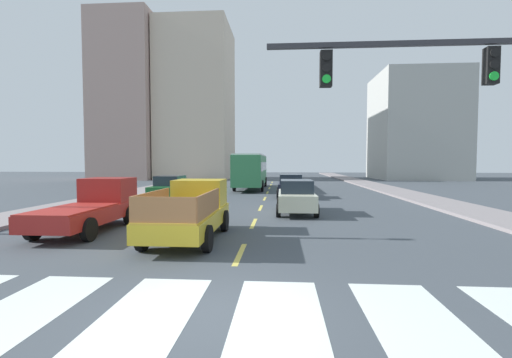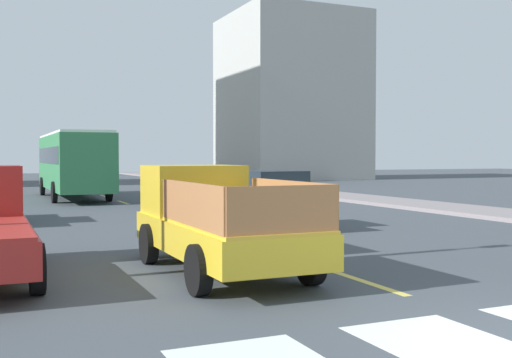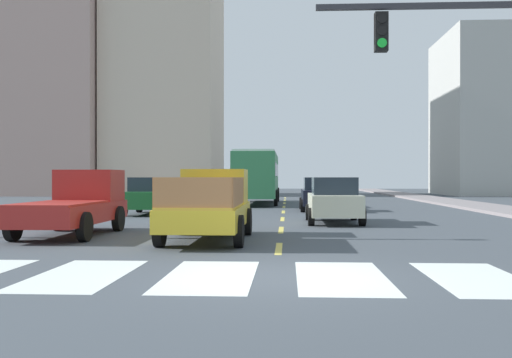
% 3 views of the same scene
% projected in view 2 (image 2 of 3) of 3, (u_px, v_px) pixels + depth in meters
% --- Properties ---
extents(sidewalk_right, '(3.01, 110.00, 0.15)m').
position_uv_depth(sidewalk_right, '(396.00, 202.00, 27.79)').
color(sidewalk_right, gray).
rests_on(sidewalk_right, ground).
extents(lane_dash_0, '(0.16, 2.40, 0.01)m').
position_uv_depth(lane_dash_0, '(364.00, 282.00, 10.52)').
color(lane_dash_0, '#D5C253').
rests_on(lane_dash_0, ground).
extents(lane_dash_1, '(0.16, 2.40, 0.01)m').
position_uv_depth(lane_dash_1, '(249.00, 244.00, 15.09)').
color(lane_dash_1, '#D5C253').
rests_on(lane_dash_1, ground).
extents(lane_dash_2, '(0.16, 2.40, 0.01)m').
position_uv_depth(lane_dash_2, '(188.00, 224.00, 19.66)').
color(lane_dash_2, '#D5C253').
rests_on(lane_dash_2, ground).
extents(lane_dash_3, '(0.16, 2.40, 0.01)m').
position_uv_depth(lane_dash_3, '(149.00, 211.00, 24.23)').
color(lane_dash_3, '#D5C253').
rests_on(lane_dash_3, ground).
extents(lane_dash_4, '(0.16, 2.40, 0.01)m').
position_uv_depth(lane_dash_4, '(123.00, 202.00, 28.80)').
color(lane_dash_4, '#D5C253').
rests_on(lane_dash_4, ground).
extents(lane_dash_5, '(0.16, 2.40, 0.01)m').
position_uv_depth(lane_dash_5, '(104.00, 196.00, 33.37)').
color(lane_dash_5, '#D5C253').
rests_on(lane_dash_5, ground).
extents(lane_dash_6, '(0.16, 2.40, 0.01)m').
position_uv_depth(lane_dash_6, '(90.00, 191.00, 37.94)').
color(lane_dash_6, '#D5C253').
rests_on(lane_dash_6, ground).
extents(lane_dash_7, '(0.16, 2.40, 0.01)m').
position_uv_depth(lane_dash_7, '(79.00, 188.00, 42.52)').
color(lane_dash_7, '#D5C253').
rests_on(lane_dash_7, ground).
extents(pickup_stakebed, '(2.18, 5.20, 1.96)m').
position_uv_depth(pickup_stakebed, '(214.00, 220.00, 11.64)').
color(pickup_stakebed, gold).
rests_on(pickup_stakebed, ground).
extents(city_bus, '(2.72, 10.80, 3.32)m').
position_uv_depth(city_bus, '(73.00, 160.00, 31.57)').
color(city_bus, '#327F4C').
rests_on(city_bus, ground).
extents(sedan_near_right, '(2.02, 4.40, 1.72)m').
position_uv_depth(sedan_near_right, '(186.00, 187.00, 25.99)').
color(sedan_near_right, black).
rests_on(sedan_near_right, ground).
extents(sedan_near_left, '(2.02, 4.40, 1.72)m').
position_uv_depth(sedan_near_left, '(269.00, 199.00, 18.64)').
color(sedan_near_left, beige).
rests_on(sedan_near_left, ground).
extents(block_mid_left, '(11.76, 11.78, 15.80)m').
position_uv_depth(block_mid_left, '(290.00, 98.00, 60.03)').
color(block_mid_left, '#A8A9A3').
rests_on(block_mid_left, ground).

